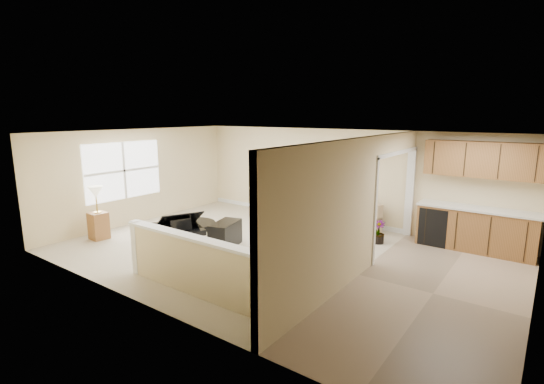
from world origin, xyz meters
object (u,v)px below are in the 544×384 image
Objects in this scene: palm_plant at (289,194)px; piano at (178,210)px; accent_table at (302,202)px; lamp_stand at (98,217)px; piano_bench at (225,234)px; loveseat at (344,215)px; small_plant at (378,234)px.

piano is at bearing -121.43° from palm_plant.
palm_plant reaches higher than accent_table.
palm_plant is 1.26× the size of lamp_stand.
palm_plant is at bearing 83.54° from piano.
accent_table is at bearing 86.39° from piano_bench.
loveseat is 1.36m from accent_table.
small_plant is (2.46, -0.70, -0.27)m from accent_table.
loveseat is at bearing 43.71° from lamp_stand.
loveseat reaches higher than accent_table.
piano_bench is 2.93m from accent_table.
small_plant is at bearing -15.84° from accent_table.
loveseat is (3.32, 2.56, -0.15)m from piano.
loveseat is (1.53, 2.78, 0.09)m from piano_bench.
piano_bench is at bearing 25.62° from lamp_stand.
piano_bench is at bearing -93.61° from accent_table.
accent_table reaches higher than small_plant.
palm_plant reaches higher than piano.
piano_bench is at bearing -139.98° from small_plant.
small_plant is at bearing 33.22° from lamp_stand.
piano is 2.44× the size of accent_table.
small_plant is (1.11, -0.57, -0.14)m from loveseat.
lamp_stand is at bearing -154.38° from piano_bench.
small_plant is 0.42× the size of lamp_stand.
lamp_stand is at bearing -124.91° from accent_table.
lamp_stand reaches higher than small_plant.
piano_bench reaches higher than small_plant.
piano is 1.50× the size of lamp_stand.
palm_plant reaches higher than small_plant.
accent_table is 5.18m from lamp_stand.
piano is at bearing 57.59° from lamp_stand.
small_plant is at bearing -11.05° from loveseat.
accent_table is 0.61× the size of lamp_stand.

